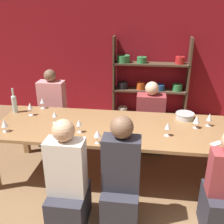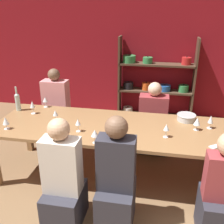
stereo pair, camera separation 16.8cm
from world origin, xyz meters
The scene contains 20 objects.
wall_back_red centered at (0.00, 3.83, 1.35)m, with size 8.80×0.06×2.70m.
shelf_unit centered at (0.41, 3.63, 0.69)m, with size 1.50×0.30×1.62m.
dining_table centered at (-0.04, 1.43, 0.69)m, with size 2.97×1.06×0.76m.
mixing_bowl centered at (0.91, 1.78, 0.80)m, with size 0.25×0.25×0.08m.
wine_bottle_green centered at (-1.45, 1.70, 0.90)m, with size 0.07×0.07×0.35m.
wine_glass_white_a centered at (-0.39, 1.20, 0.88)m, with size 0.07×0.07×0.16m.
wine_glass_white_b centered at (1.01, 1.51, 0.87)m, with size 0.08×0.08×0.16m.
wine_glass_empty_a centered at (-0.77, 1.42, 0.88)m, with size 0.07×0.07×0.16m.
wine_glass_empty_b centered at (-1.28, 1.10, 0.87)m, with size 0.08×0.08×0.16m.
wine_glass_red_a centered at (-1.18, 1.62, 0.89)m, with size 0.07×0.07×0.19m.
wine_glass_white_c centered at (0.65, 1.25, 0.88)m, with size 0.07×0.07×0.16m.
wine_glass_white_d centered at (-1.12, 1.89, 0.87)m, with size 0.07×0.07×0.16m.
wine_glass_white_e centered at (1.18, 1.59, 0.87)m, with size 0.07×0.07×0.17m.
wine_glass_red_b centered at (-0.12, 0.96, 0.87)m, with size 0.08×0.08×0.16m.
cell_phone centered at (1.18, 1.12, 0.76)m, with size 0.16×0.15×0.01m.
person_near_a centered at (1.18, 0.65, 0.44)m, with size 0.34×0.43×1.16m.
person_far_a centered at (-1.13, 2.30, 0.45)m, with size 0.41×0.52×1.25m.
person_near_b centered at (-0.36, 0.55, 0.45)m, with size 0.38×0.47×1.21m.
person_far_b centered at (0.47, 2.34, 0.39)m, with size 0.45×0.56×1.10m.
person_near_c centered at (0.18, 0.63, 0.47)m, with size 0.37×0.46×1.25m.
Camera 1 is at (0.38, -1.54, 2.18)m, focal length 42.00 mm.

